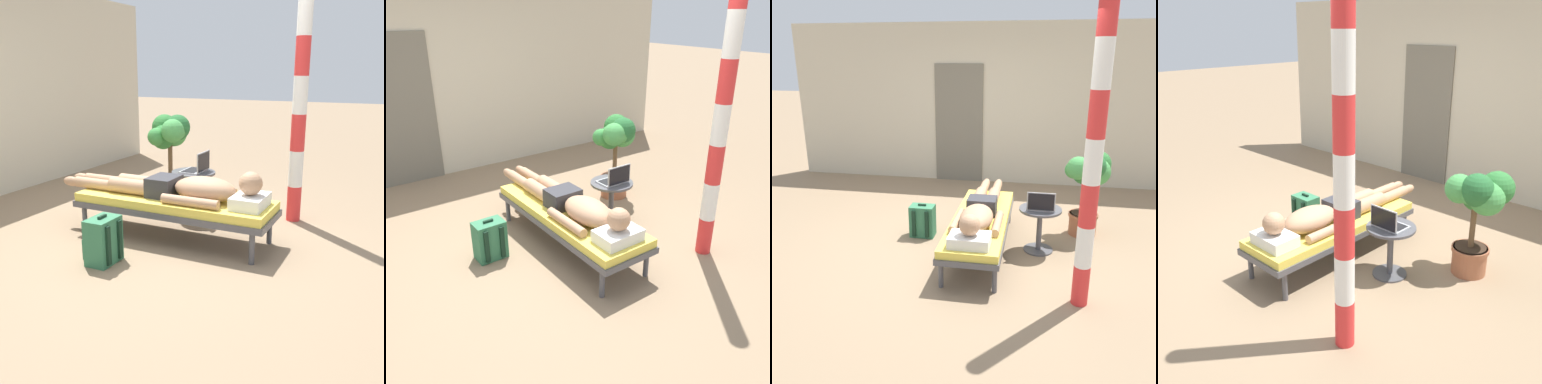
# 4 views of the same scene
# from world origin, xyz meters

# --- Properties ---
(ground_plane) EXTENTS (40.00, 40.00, 0.00)m
(ground_plane) POSITION_xyz_m (0.00, 0.00, 0.00)
(ground_plane) COLOR #8C7256
(house_wall_back) EXTENTS (7.60, 0.20, 2.70)m
(house_wall_back) POSITION_xyz_m (0.24, 2.76, 1.35)
(house_wall_back) COLOR beige
(house_wall_back) RESTS_ON ground
(house_door_panel) EXTENTS (0.84, 0.03, 2.04)m
(house_door_panel) POSITION_xyz_m (-0.55, 2.65, 1.02)
(house_door_panel) COLOR #6D6759
(house_door_panel) RESTS_ON ground
(lounge_chair) EXTENTS (0.63, 1.95, 0.42)m
(lounge_chair) POSITION_xyz_m (0.24, -0.11, 0.35)
(lounge_chair) COLOR #4C4C51
(lounge_chair) RESTS_ON ground
(person_reclining) EXTENTS (0.53, 2.17, 0.32)m
(person_reclining) POSITION_xyz_m (0.24, -0.20, 0.52)
(person_reclining) COLOR white
(person_reclining) RESTS_ON lounge_chair
(side_table) EXTENTS (0.48, 0.48, 0.52)m
(side_table) POSITION_xyz_m (0.91, -0.00, 0.36)
(side_table) COLOR #4C4C51
(side_table) RESTS_ON ground
(laptop) EXTENTS (0.31, 0.24, 0.23)m
(laptop) POSITION_xyz_m (0.91, -0.05, 0.58)
(laptop) COLOR #A5A8AD
(laptop) RESTS_ON side_table
(backpack) EXTENTS (0.30, 0.26, 0.42)m
(backpack) POSITION_xyz_m (-0.53, 0.16, 0.20)
(backpack) COLOR #33724C
(backpack) RESTS_ON ground
(potted_plant) EXTENTS (0.56, 0.55, 1.07)m
(potted_plant) POSITION_xyz_m (1.48, 0.59, 0.73)
(potted_plant) COLOR #9E5B3D
(potted_plant) RESTS_ON ground
(porch_post) EXTENTS (0.15, 0.15, 2.69)m
(porch_post) POSITION_xyz_m (1.30, -1.03, 1.35)
(porch_post) COLOR red
(porch_post) RESTS_ON ground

